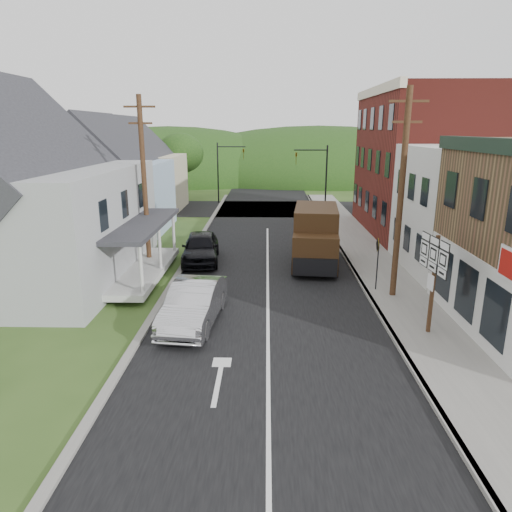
# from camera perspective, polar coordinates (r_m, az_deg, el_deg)

# --- Properties ---
(ground) EXTENTS (120.00, 120.00, 0.00)m
(ground) POSITION_cam_1_polar(r_m,az_deg,el_deg) (17.50, 1.50, -9.16)
(ground) COLOR #2D4719
(ground) RESTS_ON ground
(road) EXTENTS (9.00, 90.00, 0.02)m
(road) POSITION_cam_1_polar(r_m,az_deg,el_deg) (26.91, 1.46, -0.19)
(road) COLOR black
(road) RESTS_ON ground
(cross_road) EXTENTS (60.00, 9.00, 0.02)m
(cross_road) POSITION_cam_1_polar(r_m,az_deg,el_deg) (43.51, 1.43, 5.93)
(cross_road) COLOR black
(cross_road) RESTS_ON ground
(sidewalk_right) EXTENTS (2.80, 55.00, 0.15)m
(sidewalk_right) POSITION_cam_1_polar(r_m,az_deg,el_deg) (25.67, 14.76, -1.32)
(sidewalk_right) COLOR slate
(sidewalk_right) RESTS_ON ground
(curb_right) EXTENTS (0.20, 55.00, 0.15)m
(curb_right) POSITION_cam_1_polar(r_m,az_deg,el_deg) (25.39, 11.79, -1.32)
(curb_right) COLOR slate
(curb_right) RESTS_ON ground
(curb_left) EXTENTS (0.30, 55.00, 0.12)m
(curb_left) POSITION_cam_1_polar(r_m,az_deg,el_deg) (25.38, -9.09, -1.22)
(curb_left) COLOR slate
(curb_left) RESTS_ON ground
(storefront_white) EXTENTS (8.00, 7.00, 6.50)m
(storefront_white) POSITION_cam_1_polar(r_m,az_deg,el_deg) (26.33, 27.04, 5.00)
(storefront_white) COLOR silver
(storefront_white) RESTS_ON ground
(storefront_red) EXTENTS (8.00, 12.00, 10.00)m
(storefront_red) POSITION_cam_1_polar(r_m,az_deg,el_deg) (34.88, 20.76, 10.81)
(storefront_red) COLOR maroon
(storefront_red) RESTS_ON ground
(house_gray) EXTENTS (10.20, 12.24, 8.35)m
(house_gray) POSITION_cam_1_polar(r_m,az_deg,el_deg) (25.11, -27.22, 6.83)
(house_gray) COLOR #A4A7A9
(house_gray) RESTS_ON ground
(house_blue) EXTENTS (7.14, 8.16, 7.28)m
(house_blue) POSITION_cam_1_polar(r_m,az_deg,el_deg) (34.84, -17.15, 8.96)
(house_blue) COLOR #9AB4D2
(house_blue) RESTS_ON ground
(house_cream) EXTENTS (7.14, 8.16, 7.28)m
(house_cream) POSITION_cam_1_polar(r_m,az_deg,el_deg) (43.57, -14.10, 10.39)
(house_cream) COLOR #C2B796
(house_cream) RESTS_ON ground
(utility_pole_right) EXTENTS (1.60, 0.26, 9.00)m
(utility_pole_right) POSITION_cam_1_polar(r_m,az_deg,el_deg) (20.38, 17.66, 7.35)
(utility_pole_right) COLOR #472D19
(utility_pole_right) RESTS_ON ground
(utility_pole_left) EXTENTS (1.60, 0.26, 9.00)m
(utility_pole_left) POSITION_cam_1_polar(r_m,az_deg,el_deg) (24.88, -13.80, 9.01)
(utility_pole_left) COLOR #472D19
(utility_pole_left) RESTS_ON ground
(traffic_signal_right) EXTENTS (2.87, 0.20, 6.00)m
(traffic_signal_right) POSITION_cam_1_polar(r_m,az_deg,el_deg) (39.79, 7.78, 10.34)
(traffic_signal_right) COLOR black
(traffic_signal_right) RESTS_ON ground
(traffic_signal_left) EXTENTS (2.87, 0.20, 6.00)m
(traffic_signal_left) POSITION_cam_1_polar(r_m,az_deg,el_deg) (46.71, -3.93, 11.21)
(traffic_signal_left) COLOR black
(traffic_signal_left) RESTS_ON ground
(tree_left_c) EXTENTS (5.80, 5.80, 8.41)m
(tree_left_c) POSITION_cam_1_polar(r_m,az_deg,el_deg) (40.59, -27.09, 12.01)
(tree_left_c) COLOR #382616
(tree_left_c) RESTS_ON ground
(tree_left_d) EXTENTS (4.80, 4.80, 6.94)m
(tree_left_d) POSITION_cam_1_polar(r_m,az_deg,el_deg) (48.77, -9.43, 12.56)
(tree_left_d) COLOR #382616
(tree_left_d) RESTS_ON ground
(forested_ridge) EXTENTS (90.00, 30.00, 16.00)m
(forested_ridge) POSITION_cam_1_polar(r_m,az_deg,el_deg) (71.26, 1.41, 9.73)
(forested_ridge) COLOR black
(forested_ridge) RESTS_ON ground
(silver_sedan) EXTENTS (2.20, 5.11, 1.64)m
(silver_sedan) POSITION_cam_1_polar(r_m,az_deg,el_deg) (17.83, -7.76, -5.96)
(silver_sedan) COLOR #BBBAC0
(silver_sedan) RESTS_ON ground
(dark_sedan) EXTENTS (2.39, 5.07, 1.68)m
(dark_sedan) POSITION_cam_1_polar(r_m,az_deg,el_deg) (26.01, -6.93, 1.06)
(dark_sedan) COLOR black
(dark_sedan) RESTS_ON ground
(delivery_van) EXTENTS (2.86, 5.91, 3.19)m
(delivery_van) POSITION_cam_1_polar(r_m,az_deg,el_deg) (25.23, 7.45, 2.40)
(delivery_van) COLOR #311D0D
(delivery_van) RESTS_ON ground
(route_sign_cluster) EXTENTS (0.28, 2.07, 3.63)m
(route_sign_cluster) POSITION_cam_1_polar(r_m,az_deg,el_deg) (17.29, 21.26, -1.70)
(route_sign_cluster) COLOR #472D19
(route_sign_cluster) RESTS_ON sidewalk_right
(warning_sign) EXTENTS (0.12, 0.68, 2.47)m
(warning_sign) POSITION_cam_1_polar(r_m,az_deg,el_deg) (21.44, 14.94, -0.06)
(warning_sign) COLOR black
(warning_sign) RESTS_ON sidewalk_right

